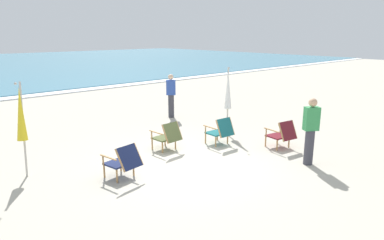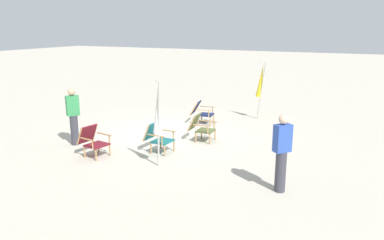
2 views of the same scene
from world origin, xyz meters
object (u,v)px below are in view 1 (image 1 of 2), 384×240
at_px(beach_chair_far_center, 221,130).
at_px(umbrella_furled_white, 228,91).
at_px(person_near_chairs, 310,131).
at_px(beach_chair_front_left, 282,134).
at_px(beach_chair_mid_center, 123,160).
at_px(person_by_waterline, 171,95).
at_px(beach_chair_back_left, 168,135).
at_px(umbrella_furled_yellow, 21,115).

relative_size(beach_chair_far_center, umbrella_furled_white, 0.38).
bearing_deg(person_near_chairs, beach_chair_far_center, 101.24).
bearing_deg(umbrella_furled_white, beach_chair_front_left, -88.65).
distance_m(beach_chair_mid_center, person_near_chairs, 4.41).
bearing_deg(person_by_waterline, umbrella_furled_white, -92.11).
relative_size(person_near_chairs, person_by_waterline, 1.00).
bearing_deg(beach_chair_front_left, person_near_chairs, -115.67).
height_order(beach_chair_mid_center, beach_chair_back_left, beach_chair_back_left).
bearing_deg(umbrella_furled_yellow, umbrella_furled_white, -8.61).
bearing_deg(beach_chair_far_center, person_by_waterline, 73.14).
distance_m(beach_chair_back_left, person_near_chairs, 3.64).
height_order(beach_chair_mid_center, umbrella_furled_yellow, umbrella_furled_yellow).
xyz_separation_m(beach_chair_front_left, umbrella_furled_white, (-0.05, 1.97, 0.96)).
bearing_deg(beach_chair_far_center, umbrella_furled_yellow, 162.73).
height_order(beach_chair_back_left, person_by_waterline, person_by_waterline).
bearing_deg(person_by_waterline, beach_chair_far_center, -106.86).
xyz_separation_m(beach_chair_mid_center, umbrella_furled_white, (4.24, 0.80, 0.96)).
xyz_separation_m(beach_chair_mid_center, beach_chair_back_left, (1.86, 0.82, 0.00)).
distance_m(umbrella_furled_white, person_by_waterline, 2.98).
height_order(beach_chair_mid_center, beach_chair_front_left, beach_chair_front_left).
bearing_deg(umbrella_furled_white, beach_chair_mid_center, -169.33).
bearing_deg(beach_chair_mid_center, person_near_chairs, -31.05).
relative_size(beach_chair_mid_center, person_near_chairs, 0.52).
distance_m(umbrella_furled_white, umbrella_furled_yellow, 5.79).
bearing_deg(umbrella_furled_white, beach_chair_far_center, -147.63).
height_order(umbrella_furled_yellow, person_near_chairs, umbrella_furled_yellow).
height_order(beach_chair_front_left, person_near_chairs, person_near_chairs).
distance_m(beach_chair_back_left, umbrella_furled_yellow, 3.58).
bearing_deg(beach_chair_mid_center, beach_chair_front_left, -15.29).
xyz_separation_m(beach_chair_mid_center, beach_chair_far_center, (3.27, 0.19, 0.01)).
bearing_deg(beach_chair_far_center, beach_chair_back_left, 156.00).
height_order(beach_chair_far_center, beach_chair_back_left, beach_chair_far_center).
xyz_separation_m(umbrella_furled_yellow, person_by_waterline, (5.83, 2.07, -0.54)).
bearing_deg(beach_chair_back_left, person_by_waterline, 49.55).
bearing_deg(umbrella_furled_yellow, beach_chair_front_left, -26.19).
relative_size(beach_chair_front_left, umbrella_furled_yellow, 0.38).
relative_size(beach_chair_mid_center, umbrella_furled_white, 0.40).
relative_size(beach_chair_back_left, person_near_chairs, 0.49).
xyz_separation_m(beach_chair_mid_center, umbrella_furled_yellow, (-1.48, 1.66, 0.96)).
bearing_deg(umbrella_furled_white, beach_chair_back_left, 179.61).
bearing_deg(beach_chair_mid_center, beach_chair_back_left, 23.65).
xyz_separation_m(beach_chair_back_left, person_near_chairs, (1.90, -3.08, 0.41)).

